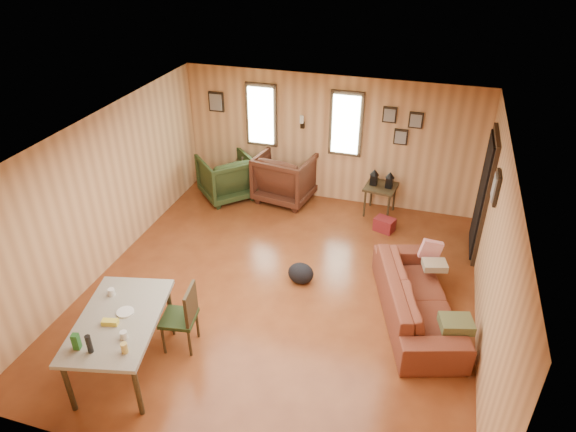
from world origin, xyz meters
name	(u,v)px	position (x,y,z in m)	size (l,w,h in m)	color
room	(297,213)	(0.17, 0.27, 1.21)	(5.54, 6.04, 2.44)	brown
sofa	(418,291)	(1.95, 0.01, 0.43)	(2.21, 0.65, 0.86)	brown
recliner_brown	(286,174)	(-0.75, 2.72, 0.52)	(1.01, 0.95, 1.04)	#452114
recliner_green	(226,175)	(-1.87, 2.47, 0.47)	(0.91, 0.85, 0.94)	#273618
end_table	(251,172)	(-1.49, 2.83, 0.41)	(0.72, 0.69, 0.74)	#3A2E19
side_table	(381,185)	(1.06, 2.68, 0.59)	(0.60, 0.60, 0.87)	#3A2E19
cooler	(384,225)	(1.24, 2.11, 0.12)	(0.39, 0.33, 0.24)	maroon
backpack	(301,273)	(0.24, 0.27, 0.17)	(0.40, 0.31, 0.34)	black
sofa_pillows	(443,288)	(2.26, 0.10, 0.50)	(0.81, 1.71, 0.35)	#50542E
dining_table	(118,324)	(-1.34, -1.96, 0.71)	(1.23, 1.69, 1.00)	gray
dining_chair	(184,314)	(-0.80, -1.40, 0.52)	(0.48, 0.48, 0.92)	#273618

